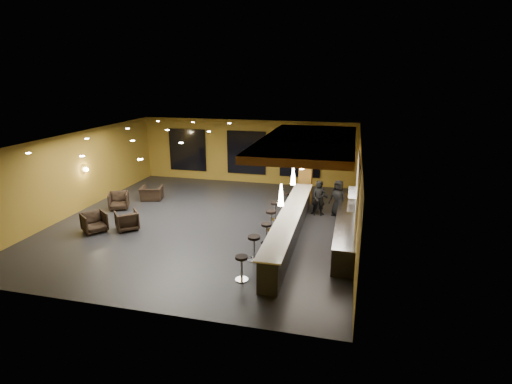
% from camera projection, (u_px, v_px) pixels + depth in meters
% --- Properties ---
extents(floor, '(12.00, 13.00, 0.10)m').
position_uv_depth(floor, '(207.00, 223.00, 16.63)').
color(floor, black).
rests_on(floor, ground).
extents(ceiling, '(12.00, 13.00, 0.10)m').
position_uv_depth(ceiling, '(203.00, 137.00, 15.59)').
color(ceiling, black).
extents(wall_back, '(12.00, 0.10, 3.50)m').
position_uv_depth(wall_back, '(247.00, 151.00, 22.20)').
color(wall_back, olive).
rests_on(wall_back, floor).
extents(wall_front, '(12.00, 0.10, 3.50)m').
position_uv_depth(wall_front, '(112.00, 248.00, 10.02)').
color(wall_front, olive).
rests_on(wall_front, floor).
extents(wall_left, '(0.10, 13.00, 3.50)m').
position_uv_depth(wall_left, '(75.00, 173.00, 17.48)').
color(wall_left, olive).
rests_on(wall_left, floor).
extents(wall_right, '(0.10, 13.00, 3.50)m').
position_uv_depth(wall_right, '(359.00, 192.00, 14.74)').
color(wall_right, olive).
rests_on(wall_right, floor).
extents(wood_soffit, '(3.60, 8.00, 0.28)m').
position_uv_depth(wood_soffit, '(308.00, 142.00, 15.67)').
color(wood_soffit, brown).
rests_on(wood_soffit, ceiling).
extents(window_left, '(2.20, 0.06, 2.40)m').
position_uv_depth(window_left, '(188.00, 150.00, 22.91)').
color(window_left, black).
rests_on(window_left, wall_back).
extents(window_center, '(2.20, 0.06, 2.40)m').
position_uv_depth(window_center, '(246.00, 153.00, 22.11)').
color(window_center, black).
rests_on(window_center, wall_back).
extents(window_right, '(2.20, 0.06, 2.40)m').
position_uv_depth(window_right, '(300.00, 155.00, 21.43)').
color(window_right, black).
rests_on(window_right, wall_back).
extents(tile_backsplash, '(0.06, 3.20, 2.40)m').
position_uv_depth(tile_backsplash, '(357.00, 193.00, 13.76)').
color(tile_backsplash, white).
rests_on(tile_backsplash, wall_right).
extents(bar_counter, '(0.60, 8.00, 1.00)m').
position_uv_depth(bar_counter, '(290.00, 227.00, 14.71)').
color(bar_counter, black).
rests_on(bar_counter, floor).
extents(bar_top, '(0.78, 8.10, 0.05)m').
position_uv_depth(bar_top, '(290.00, 214.00, 14.56)').
color(bar_top, silver).
rests_on(bar_top, bar_counter).
extents(prep_counter, '(0.70, 6.00, 0.86)m').
position_uv_depth(prep_counter, '(345.00, 229.00, 14.74)').
color(prep_counter, black).
rests_on(prep_counter, floor).
extents(prep_top, '(0.72, 6.00, 0.03)m').
position_uv_depth(prep_top, '(346.00, 217.00, 14.61)').
color(prep_top, silver).
rests_on(prep_top, prep_counter).
extents(wall_shelf_lower, '(0.30, 1.50, 0.03)m').
position_uv_depth(wall_shelf_lower, '(352.00, 205.00, 13.72)').
color(wall_shelf_lower, silver).
rests_on(wall_shelf_lower, wall_right).
extents(wall_shelf_upper, '(0.30, 1.50, 0.03)m').
position_uv_depth(wall_shelf_upper, '(353.00, 193.00, 13.59)').
color(wall_shelf_upper, silver).
rests_on(wall_shelf_upper, wall_right).
extents(column, '(0.60, 0.60, 3.50)m').
position_uv_depth(column, '(306.00, 167.00, 18.63)').
color(column, brown).
rests_on(column, floor).
extents(wall_sconce, '(0.22, 0.22, 0.22)m').
position_uv_depth(wall_sconce, '(86.00, 169.00, 17.89)').
color(wall_sconce, '#FFE5B2').
rests_on(wall_sconce, wall_left).
extents(pendant_0, '(0.20, 0.20, 0.70)m').
position_uv_depth(pendant_0, '(281.00, 195.00, 12.32)').
color(pendant_0, white).
rests_on(pendant_0, wood_soffit).
extents(pendant_1, '(0.20, 0.20, 0.70)m').
position_uv_depth(pendant_1, '(293.00, 175.00, 14.64)').
color(pendant_1, white).
rests_on(pendant_1, wood_soffit).
extents(pendant_2, '(0.20, 0.20, 0.70)m').
position_uv_depth(pendant_2, '(302.00, 161.00, 16.97)').
color(pendant_2, white).
rests_on(pendant_2, wood_soffit).
extents(staff_a, '(0.60, 0.44, 1.52)m').
position_uv_depth(staff_a, '(319.00, 199.00, 17.18)').
color(staff_a, black).
rests_on(staff_a, floor).
extents(staff_b, '(0.79, 0.63, 1.53)m').
position_uv_depth(staff_b, '(320.00, 198.00, 17.24)').
color(staff_b, black).
rests_on(staff_b, floor).
extents(staff_c, '(0.91, 0.77, 1.58)m').
position_uv_depth(staff_c, '(338.00, 198.00, 17.14)').
color(staff_c, black).
rests_on(staff_c, floor).
extents(armchair_a, '(1.18, 1.18, 0.78)m').
position_uv_depth(armchair_a, '(94.00, 222.00, 15.50)').
color(armchair_a, black).
rests_on(armchair_a, floor).
extents(armchair_b, '(1.16, 1.17, 0.76)m').
position_uv_depth(armchair_b, '(127.00, 220.00, 15.72)').
color(armchair_b, black).
rests_on(armchair_b, floor).
extents(armchair_c, '(1.12, 1.13, 0.78)m').
position_uv_depth(armchair_c, '(119.00, 201.00, 18.10)').
color(armchair_c, black).
rests_on(armchair_c, floor).
extents(armchair_d, '(1.21, 1.12, 0.66)m').
position_uv_depth(armchair_d, '(152.00, 193.00, 19.40)').
color(armchair_d, black).
rests_on(armchair_d, floor).
extents(bar_stool_0, '(0.40, 0.40, 0.78)m').
position_uv_depth(bar_stool_0, '(242.00, 265.00, 11.84)').
color(bar_stool_0, silver).
rests_on(bar_stool_0, floor).
extents(bar_stool_1, '(0.43, 0.43, 0.85)m').
position_uv_depth(bar_stool_1, '(254.00, 245.00, 13.10)').
color(bar_stool_1, silver).
rests_on(bar_stool_1, floor).
extents(bar_stool_2, '(0.40, 0.40, 0.78)m').
position_uv_depth(bar_stool_2, '(266.00, 231.00, 14.36)').
color(bar_stool_2, silver).
rests_on(bar_stool_2, floor).
extents(bar_stool_3, '(0.42, 0.42, 0.83)m').
position_uv_depth(bar_stool_3, '(271.00, 218.00, 15.55)').
color(bar_stool_3, silver).
rests_on(bar_stool_3, floor).
extents(bar_stool_4, '(0.40, 0.40, 0.79)m').
position_uv_depth(bar_stool_4, '(275.00, 209.00, 16.69)').
color(bar_stool_4, silver).
rests_on(bar_stool_4, floor).
extents(bar_stool_5, '(0.37, 0.37, 0.74)m').
position_uv_depth(bar_stool_5, '(285.00, 199.00, 18.12)').
color(bar_stool_5, silver).
rests_on(bar_stool_5, floor).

